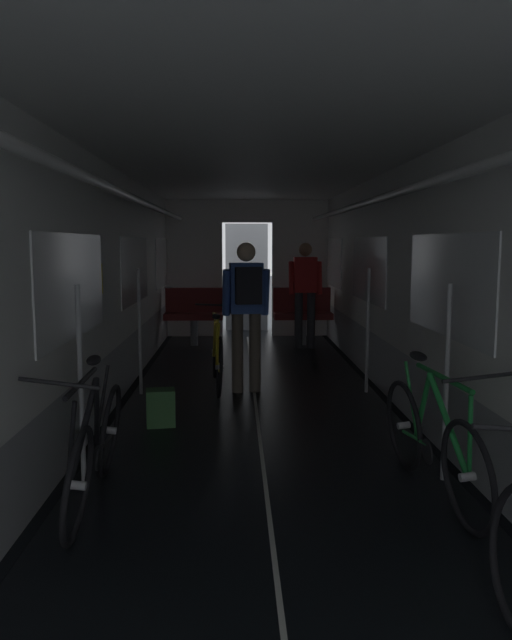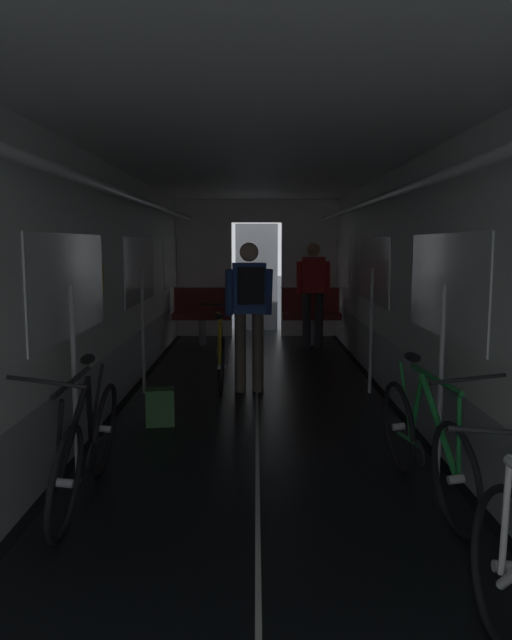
% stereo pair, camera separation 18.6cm
% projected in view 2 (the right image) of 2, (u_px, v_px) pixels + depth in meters
% --- Properties ---
extents(train_car_shell, '(3.14, 12.34, 2.57)m').
position_uv_depth(train_car_shell, '(256.00, 241.00, 5.62)').
color(train_car_shell, black).
rests_on(train_car_shell, ground).
extents(bench_seat_far_left, '(0.98, 0.51, 0.95)m').
position_uv_depth(bench_seat_far_left, '(201.00, 311.00, 10.20)').
color(bench_seat_far_left, gray).
rests_on(bench_seat_far_left, ground).
extents(bench_seat_far_right, '(0.98, 0.51, 0.95)m').
position_uv_depth(bench_seat_far_right, '(310.00, 311.00, 10.20)').
color(bench_seat_far_right, gray).
rests_on(bench_seat_far_right, ground).
extents(bicycle_green, '(0.44, 1.69, 0.95)m').
position_uv_depth(bicycle_green, '(423.00, 442.00, 4.02)').
color(bicycle_green, black).
rests_on(bicycle_green, ground).
extents(bicycle_black, '(0.44, 1.69, 0.96)m').
position_uv_depth(bicycle_black, '(85.00, 445.00, 3.97)').
color(bicycle_black, black).
rests_on(bicycle_black, ground).
extents(person_cyclist_aisle, '(0.55, 0.41, 1.69)m').
position_uv_depth(person_cyclist_aisle, '(248.00, 303.00, 6.84)').
color(person_cyclist_aisle, brown).
rests_on(person_cyclist_aisle, ground).
extents(bicycle_yellow_in_aisle, '(0.44, 1.69, 0.94)m').
position_uv_depth(bicycle_yellow_in_aisle, '(220.00, 355.00, 7.18)').
color(bicycle_yellow_in_aisle, black).
rests_on(bicycle_yellow_in_aisle, ground).
extents(person_standing_near_bench, '(0.53, 0.23, 1.69)m').
position_uv_depth(person_standing_near_bench, '(312.00, 288.00, 9.78)').
color(person_standing_near_bench, '#2D2D33').
rests_on(person_standing_near_bench, ground).
extents(backpack_on_floor, '(0.28, 0.23, 0.34)m').
position_uv_depth(backpack_on_floor, '(159.00, 407.00, 5.69)').
color(backpack_on_floor, '#3D703D').
rests_on(backpack_on_floor, ground).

